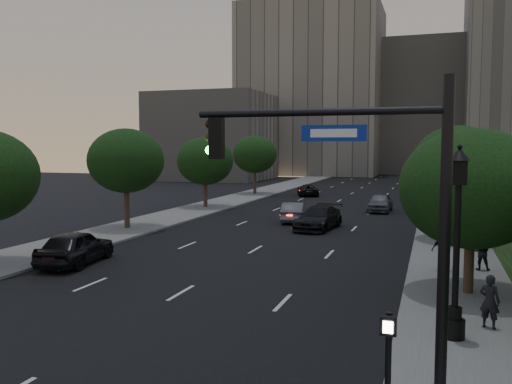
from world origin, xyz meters
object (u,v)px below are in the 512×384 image
(street_lamp, at_px, (456,251))
(pedestrian_c, at_px, (444,250))
(pedestrian_b, at_px, (481,252))
(sedan_far_right, at_px, (380,202))
(traffic_signal_mast, at_px, (390,237))
(pedestrian_a, at_px, (490,301))
(sedan_mid_left, at_px, (294,212))
(sedan_near_left, at_px, (76,247))
(sedan_near_right, at_px, (318,218))
(sedan_far_left, at_px, (308,190))

(street_lamp, xyz_separation_m, pedestrian_c, (-0.14, 8.73, -1.58))
(pedestrian_b, xyz_separation_m, pedestrian_c, (-1.55, -0.62, 0.11))
(street_lamp, relative_size, sedan_far_right, 1.22)
(traffic_signal_mast, relative_size, pedestrian_a, 4.31)
(street_lamp, height_order, sedan_mid_left, street_lamp)
(sedan_near_left, height_order, sedan_far_right, sedan_near_left)
(sedan_mid_left, relative_size, pedestrian_a, 2.70)
(street_lamp, distance_m, sedan_near_right, 21.01)
(pedestrian_a, xyz_separation_m, pedestrian_c, (-1.16, 7.49, 0.10))
(street_lamp, bearing_deg, sedan_far_left, 108.00)
(sedan_near_left, xyz_separation_m, sedan_near_right, (8.66, 14.09, -0.05))
(sedan_mid_left, bearing_deg, street_lamp, 105.78)
(sedan_near_left, distance_m, pedestrian_c, 16.78)
(traffic_signal_mast, xyz_separation_m, sedan_far_right, (-3.39, 34.90, -2.89))
(sedan_mid_left, relative_size, sedan_far_right, 0.95)
(sedan_mid_left, distance_m, sedan_far_right, 9.86)
(sedan_near_left, xyz_separation_m, sedan_far_left, (2.65, 37.53, -0.19))
(pedestrian_b, bearing_deg, sedan_far_right, -73.26)
(sedan_near_left, bearing_deg, sedan_near_right, -129.14)
(street_lamp, relative_size, pedestrian_b, 3.53)
(sedan_mid_left, height_order, sedan_far_left, sedan_mid_left)
(sedan_far_right, bearing_deg, pedestrian_a, -77.33)
(sedan_mid_left, bearing_deg, sedan_far_left, -89.19)
(sedan_mid_left, height_order, pedestrian_a, pedestrian_a)
(street_lamp, relative_size, sedan_mid_left, 1.28)
(street_lamp, xyz_separation_m, sedan_mid_left, (-10.34, 22.33, -1.91))
(sedan_near_left, relative_size, pedestrian_b, 3.04)
(street_lamp, xyz_separation_m, pedestrian_a, (1.02, 1.24, -1.67))
(sedan_near_right, bearing_deg, traffic_signal_mast, -68.11)
(sedan_near_left, height_order, pedestrian_c, pedestrian_c)
(street_lamp, bearing_deg, traffic_signal_mast, -109.17)
(sedan_far_left, bearing_deg, street_lamp, 90.64)
(sedan_near_right, bearing_deg, pedestrian_c, -47.10)
(pedestrian_a, bearing_deg, street_lamp, 72.02)
(pedestrian_c, bearing_deg, pedestrian_b, -171.69)
(sedan_near_right, distance_m, pedestrian_c, 13.18)
(sedan_mid_left, bearing_deg, traffic_signal_mast, 99.24)
(sedan_far_right, bearing_deg, sedan_near_right, -103.75)
(traffic_signal_mast, bearing_deg, pedestrian_a, 65.59)
(sedan_far_left, bearing_deg, pedestrian_c, 94.63)
(sedan_near_left, bearing_deg, street_lamp, 154.75)
(pedestrian_c, bearing_deg, sedan_far_left, -81.42)
(pedestrian_a, height_order, pedestrian_c, pedestrian_c)
(sedan_mid_left, distance_m, pedestrian_b, 17.51)
(sedan_near_right, height_order, pedestrian_b, pedestrian_b)
(pedestrian_a, bearing_deg, sedan_near_left, 8.65)
(sedan_near_right, bearing_deg, pedestrian_b, -40.33)
(sedan_near_right, distance_m, pedestrian_a, 20.21)
(traffic_signal_mast, distance_m, pedestrian_c, 13.41)
(traffic_signal_mast, relative_size, pedestrian_c, 3.86)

